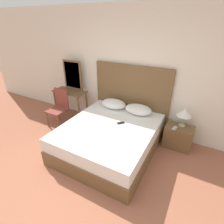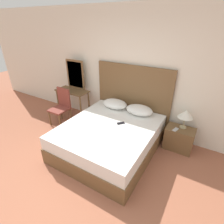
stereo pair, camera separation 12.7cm
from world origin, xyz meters
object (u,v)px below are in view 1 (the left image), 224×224
(table_lamp, at_px, (184,113))
(vanity_desk, at_px, (70,97))
(bed, at_px, (110,138))
(chair, at_px, (59,106))
(nightstand, at_px, (178,137))
(phone_on_nightstand, at_px, (175,128))
(phone_on_bed, at_px, (121,123))

(table_lamp, bearing_deg, vanity_desk, -177.14)
(bed, relative_size, chair, 2.16)
(vanity_desk, bearing_deg, nightstand, 1.37)
(phone_on_nightstand, height_order, chair, chair)
(table_lamp, distance_m, vanity_desk, 2.80)
(bed, relative_size, phone_on_nightstand, 12.06)
(nightstand, xyz_separation_m, vanity_desk, (-2.77, -0.07, 0.37))
(phone_on_nightstand, bearing_deg, chair, -172.38)
(table_lamp, relative_size, vanity_desk, 0.44)
(phone_on_nightstand, distance_m, chair, 2.74)
(nightstand, xyz_separation_m, phone_on_nightstand, (-0.09, -0.09, 0.24))
(bed, distance_m, nightstand, 1.42)
(phone_on_bed, height_order, vanity_desk, vanity_desk)
(nightstand, bearing_deg, bed, -147.65)
(phone_on_bed, height_order, phone_on_nightstand, phone_on_bed)
(bed, xyz_separation_m, chair, (-1.60, 0.30, 0.22))
(bed, bearing_deg, vanity_desk, 156.22)
(vanity_desk, bearing_deg, table_lamp, 2.86)
(chair, bearing_deg, nightstand, 9.21)
(bed, bearing_deg, phone_on_nightstand, 31.01)
(phone_on_bed, height_order, nightstand, phone_on_bed)
(chair, bearing_deg, vanity_desk, 85.33)
(nightstand, distance_m, chair, 2.85)
(table_lamp, distance_m, phone_on_nightstand, 0.35)
(bed, height_order, table_lamp, table_lamp)
(nightstand, bearing_deg, phone_on_bed, -151.15)
(table_lamp, bearing_deg, phone_on_bed, -148.63)
(phone_on_bed, distance_m, vanity_desk, 1.80)
(bed, xyz_separation_m, nightstand, (1.20, 0.76, -0.05))
(table_lamp, bearing_deg, phone_on_nightstand, -122.79)
(chair, bearing_deg, table_lamp, 10.58)
(table_lamp, xyz_separation_m, vanity_desk, (-2.79, -0.14, -0.17))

